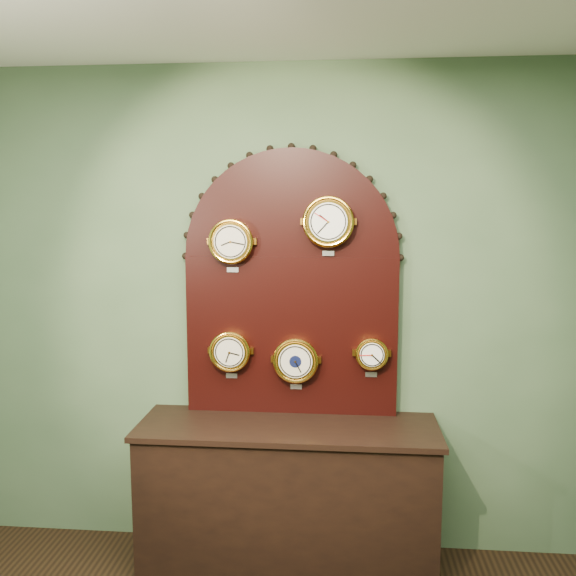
# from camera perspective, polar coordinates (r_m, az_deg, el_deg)

# --- Properties ---
(wall_back) EXTENTS (4.00, 0.00, 4.00)m
(wall_back) POSITION_cam_1_polar(r_m,az_deg,el_deg) (3.54, 0.37, -2.35)
(wall_back) COLOR #4B6646
(wall_back) RESTS_ON ground
(shop_counter) EXTENTS (1.60, 0.50, 0.80)m
(shop_counter) POSITION_cam_1_polar(r_m,az_deg,el_deg) (3.60, -0.03, -19.01)
(shop_counter) COLOR black
(shop_counter) RESTS_ON ground_plane
(display_board) EXTENTS (1.26, 0.06, 1.53)m
(display_board) POSITION_cam_1_polar(r_m,az_deg,el_deg) (3.45, 0.30, 1.20)
(display_board) COLOR black
(display_board) RESTS_ON shop_counter
(roman_clock) EXTENTS (0.25, 0.08, 0.30)m
(roman_clock) POSITION_cam_1_polar(r_m,az_deg,el_deg) (3.42, -5.28, 4.33)
(roman_clock) COLOR gold
(roman_clock) RESTS_ON display_board
(arabic_clock) EXTENTS (0.28, 0.08, 0.33)m
(arabic_clock) POSITION_cam_1_polar(r_m,az_deg,el_deg) (3.35, 3.77, 6.16)
(arabic_clock) COLOR gold
(arabic_clock) RESTS_ON display_board
(hygrometer) EXTENTS (0.23, 0.08, 0.28)m
(hygrometer) POSITION_cam_1_polar(r_m,az_deg,el_deg) (3.51, -5.38, -5.86)
(hygrometer) COLOR gold
(hygrometer) RESTS_ON display_board
(barometer) EXTENTS (0.26, 0.08, 0.31)m
(barometer) POSITION_cam_1_polar(r_m,az_deg,el_deg) (3.47, 0.72, -6.72)
(barometer) COLOR gold
(barometer) RESTS_ON display_board
(tide_clock) EXTENTS (0.18, 0.08, 0.23)m
(tide_clock) POSITION_cam_1_polar(r_m,az_deg,el_deg) (3.46, 7.79, -6.06)
(tide_clock) COLOR gold
(tide_clock) RESTS_ON display_board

